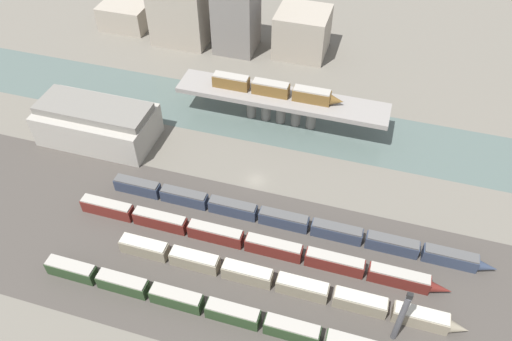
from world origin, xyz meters
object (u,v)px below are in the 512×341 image
Objects in this scene: train_yard_near at (211,308)px; train_yard_outer at (289,221)px; warehouse_building at (97,123)px; train_yard_far at (250,242)px; signal_tower at (401,317)px; train_on_bridge at (275,89)px; train_yard_mid at (281,282)px.

train_yard_outer is (9.34, 25.16, -0.03)m from train_yard_near.
warehouse_building is at bearing 138.87° from train_yard_near.
train_yard_far is (2.71, 17.04, 0.06)m from train_yard_near.
signal_tower is (31.78, -12.10, 5.46)m from train_yard_far.
signal_tower is at bearing -38.80° from train_yard_outer.
train_on_bridge is at bearing 109.95° from train_yard_outer.
warehouse_building is at bearing 154.51° from train_yard_far.
train_yard_near is at bearing -99.03° from train_yard_far.
train_yard_mid is (11.54, 9.34, -0.01)m from train_yard_near.
train_yard_far is (6.27, -43.68, -8.58)m from train_on_bridge.
train_yard_near is 1.01× the size of train_yard_mid.
train_yard_near is at bearing -110.37° from train_yard_outer.
signal_tower reaches higher than train_on_bridge.
train_yard_far is at bearing 138.94° from train_yard_mid.
signal_tower is (38.06, -55.78, -3.12)m from train_on_bridge.
signal_tower is at bearing -10.86° from train_yard_mid.
warehouse_building is (-55.56, 15.21, 3.34)m from train_yard_outer.
train_yard_mid is at bearing -28.24° from warehouse_building.
train_yard_far is at bearing -129.24° from train_yard_outer.
train_yard_mid is at bearing -82.09° from train_yard_outer.
train_yard_mid is 2.40× the size of warehouse_building.
signal_tower is at bearing -23.70° from warehouse_building.
train_yard_near is at bearing -41.13° from warehouse_building.
warehouse_building is 88.18m from signal_tower.
train_on_bridge is 54.24m from train_yard_mid.
train_on_bridge is 1.19× the size of warehouse_building.
train_yard_far reaches higher than train_yard_near.
train_yard_mid is 24.02m from signal_tower.
train_on_bridge is 0.50× the size of train_yard_mid.
train_yard_mid is at bearing 169.14° from signal_tower.
train_yard_far is 10.49m from train_yard_outer.
train_on_bridge is at bearing 93.36° from train_yard_near.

